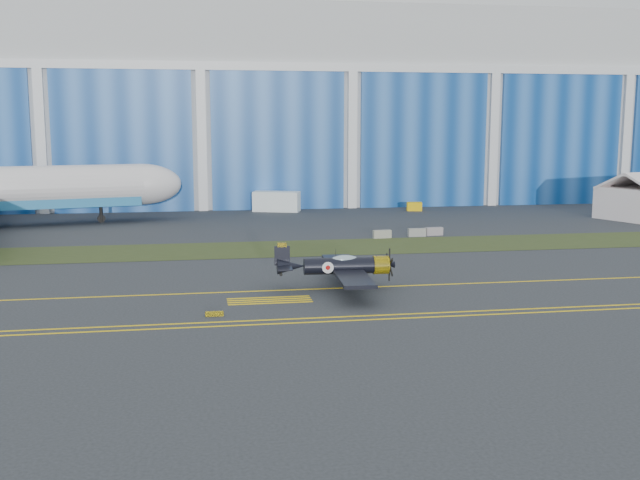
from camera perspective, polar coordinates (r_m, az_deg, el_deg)
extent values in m
plane|color=#313439|center=(65.47, 11.31, -2.30)|extent=(260.00, 260.00, 0.00)
cube|color=#475128|center=(78.50, 7.71, -0.36)|extent=(260.00, 10.00, 0.02)
cube|color=silver|center=(134.04, 0.45, 9.92)|extent=(220.00, 45.00, 30.00)
cube|color=#0C3F90|center=(111.65, 2.47, 7.57)|extent=(220.00, 0.60, 20.00)
cube|color=silver|center=(111.87, 2.51, 13.00)|extent=(220.00, 0.70, 1.20)
cube|color=yellow|center=(60.92, 12.96, -3.18)|extent=(200.00, 0.20, 0.02)
cube|color=yellow|center=(52.49, 16.91, -5.27)|extent=(80.00, 0.20, 0.02)
cube|color=yellow|center=(53.36, 16.43, -5.02)|extent=(80.00, 0.20, 0.02)
cube|color=yellow|center=(49.59, -8.05, -5.59)|extent=(1.20, 0.15, 0.35)
cube|color=white|center=(107.91, -3.33, 2.95)|extent=(7.09, 4.60, 2.86)
cube|color=yellow|center=(109.38, 7.20, 2.55)|extent=(2.32, 1.68, 1.24)
cube|color=#99988A|center=(82.56, 4.75, 0.44)|extent=(2.04, 0.74, 0.90)
cube|color=gray|center=(84.30, 7.40, 0.57)|extent=(2.00, 0.60, 0.90)
cube|color=gray|center=(85.39, 8.68, 0.65)|extent=(2.06, 0.85, 0.90)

